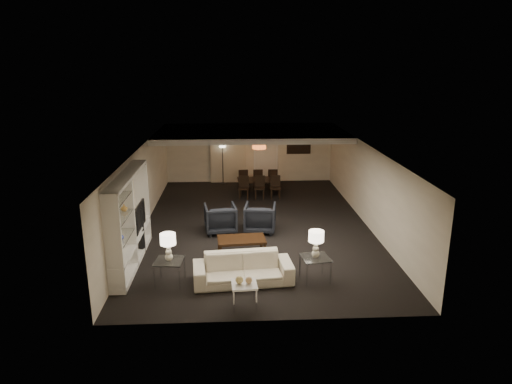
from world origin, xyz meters
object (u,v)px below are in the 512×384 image
(coffee_table, at_px, (242,246))
(chair_fm, at_px, (258,179))
(pendant_light, at_px, (259,146))
(television, at_px, (135,217))
(marble_table, at_px, (244,295))
(chair_nr, at_px, (276,187))
(vase_blue, at_px, (120,236))
(dining_table, at_px, (259,187))
(floor_speaker, at_px, (141,231))
(chair_nm, at_px, (260,188))
(vase_amber, at_px, (124,208))
(armchair_right, at_px, (260,218))
(chair_fl, at_px, (243,179))
(table_lamp_right, at_px, (316,244))
(chair_nl, at_px, (244,188))
(sofa, at_px, (243,269))
(chair_fr, at_px, (273,179))
(table_lamp_left, at_px, (168,247))
(floor_lamp, at_px, (223,163))
(armchair_left, at_px, (220,218))
(side_table_left, at_px, (170,272))
(side_table_right, at_px, (315,269))

(coffee_table, bearing_deg, chair_fm, 82.99)
(pendant_light, relative_size, television, 0.45)
(pendant_light, distance_m, marble_table, 8.61)
(chair_nr, bearing_deg, chair_fm, 116.38)
(vase_blue, distance_m, dining_table, 8.13)
(floor_speaker, bearing_deg, dining_table, 81.30)
(chair_nm, bearing_deg, pendant_light, 94.50)
(pendant_light, distance_m, vase_amber, 7.50)
(armchair_right, distance_m, dining_table, 4.08)
(floor_speaker, distance_m, chair_nm, 5.99)
(chair_fl, bearing_deg, floor_speaker, 59.35)
(vase_blue, xyz_separation_m, dining_table, (3.60, 7.24, -0.87))
(table_lamp_right, xyz_separation_m, vase_amber, (-4.51, 0.73, 0.73))
(table_lamp_right, bearing_deg, television, 159.12)
(coffee_table, relative_size, chair_nl, 1.49)
(coffee_table, relative_size, chair_nr, 1.49)
(armchair_right, xyz_separation_m, chair_nr, (0.79, 3.43, -0.00))
(television, xyz_separation_m, dining_table, (3.57, 5.67, -0.79))
(sofa, bearing_deg, chair_fr, 74.71)
(table_lamp_right, height_order, vase_blue, vase_blue)
(table_lamp_left, relative_size, floor_lamp, 0.37)
(vase_amber, bearing_deg, dining_table, 61.57)
(sofa, distance_m, armchair_right, 3.36)
(armchair_left, height_order, chair_nl, armchair_left)
(marble_table, xyz_separation_m, chair_fr, (1.39, 9.13, 0.16))
(dining_table, height_order, floor_lamp, floor_lamp)
(floor_lamp, bearing_deg, chair_nr, -48.49)
(coffee_table, bearing_deg, chair_nm, 81.24)
(coffee_table, height_order, armchair_right, armchair_right)
(pendant_light, height_order, dining_table, pendant_light)
(floor_lamp, bearing_deg, vase_blue, -103.80)
(table_lamp_right, distance_m, vase_amber, 4.62)
(floor_speaker, relative_size, chair_nr, 1.46)
(vase_blue, relative_size, chair_nr, 0.22)
(armchair_left, bearing_deg, vase_amber, 41.36)
(chair_nm, bearing_deg, side_table_left, -104.54)
(chair_nl, height_order, chair_fr, same)
(table_lamp_left, height_order, floor_speaker, table_lamp_left)
(chair_fl, bearing_deg, chair_nm, 109.20)
(armchair_right, xyz_separation_m, side_table_left, (-2.30, -3.30, -0.13))
(television, bearing_deg, side_table_left, -147.77)
(floor_speaker, xyz_separation_m, chair_nl, (2.89, 4.87, -0.20))
(armchair_right, xyz_separation_m, vase_amber, (-3.41, -2.57, 1.22))
(pendant_light, distance_m, television, 6.70)
(armchair_left, height_order, side_table_right, armchair_left)
(chair_fm, bearing_deg, coffee_table, 81.95)
(table_lamp_left, relative_size, floor_speaker, 0.53)
(television, xyz_separation_m, chair_nr, (4.17, 5.02, -0.65))
(armchair_right, bearing_deg, chair_fm, -84.51)
(chair_nl, xyz_separation_m, chair_nm, (0.60, 0.00, 0.00))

